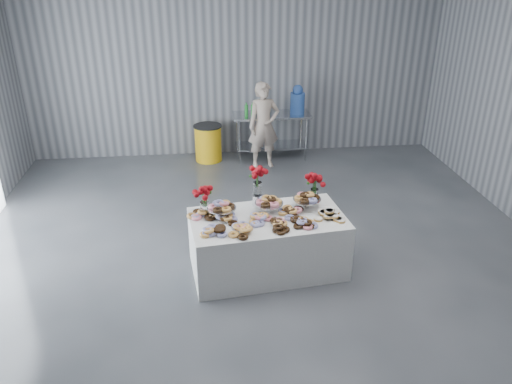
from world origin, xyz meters
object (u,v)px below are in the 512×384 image
Objects in this scene: prep_table at (271,128)px; trash_barrel at (208,143)px; display_table at (268,244)px; water_jug at (297,101)px; person at (264,126)px.

prep_table is 2.11× the size of trash_barrel.
water_jug is at bearing 74.32° from display_table.
water_jug is at bearing 22.23° from person.
water_jug reaches higher than prep_table.
prep_table reaches higher than trash_barrel.
prep_table is (0.59, 3.89, 0.24)m from display_table.
person is (0.39, 3.47, 0.43)m from display_table.
prep_table is at bearing 55.41° from person.
water_jug reaches higher than display_table.
prep_table is 1.27m from trash_barrel.
person is (-0.21, -0.42, 0.19)m from prep_table.
person is (-0.71, -0.42, -0.34)m from water_jug.
prep_table is 2.71× the size of water_jug.
display_table is 3.43× the size of water_jug.
prep_table is at bearing 180.00° from water_jug.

